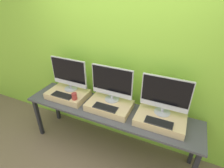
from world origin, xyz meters
TOP-DOWN VIEW (x-y plane):
  - ground_plane at (0.00, 0.00)m, footprint 12.00×12.00m
  - wall_back at (0.00, 0.63)m, footprint 8.00×0.04m
  - workbench at (0.00, 0.28)m, footprint 2.45×0.56m
  - wooden_riser_left at (-0.69, 0.30)m, footprint 0.60×0.39m
  - monitor_left at (-0.69, 0.39)m, footprint 0.58×0.20m
  - keyboard_left at (-0.69, 0.18)m, footprint 0.32×0.13m
  - mug at (-0.48, 0.18)m, footprint 0.07×0.07m
  - wooden_riser_center at (0.00, 0.30)m, footprint 0.60×0.39m
  - monitor_center at (0.00, 0.39)m, footprint 0.58×0.20m
  - keyboard_center at (0.00, 0.18)m, footprint 0.32×0.13m
  - wooden_riser_right at (0.69, 0.30)m, footprint 0.60×0.39m
  - monitor_right at (0.69, 0.39)m, footprint 0.58×0.20m
  - keyboard_right at (0.69, 0.18)m, footprint 0.32×0.13m

SIDE VIEW (x-z plane):
  - ground_plane at x=0.00m, z-range 0.00..0.00m
  - workbench at x=0.00m, z-range 0.30..1.03m
  - wooden_riser_left at x=-0.69m, z-range 0.74..0.83m
  - wooden_riser_center at x=0.00m, z-range 0.74..0.83m
  - wooden_riser_right at x=0.69m, z-range 0.74..0.83m
  - keyboard_left at x=-0.69m, z-range 0.83..0.85m
  - keyboard_center at x=0.00m, z-range 0.83..0.85m
  - keyboard_right at x=0.69m, z-range 0.83..0.85m
  - mug at x=-0.48m, z-range 0.83..0.93m
  - monitor_left at x=-0.69m, z-range 0.85..1.34m
  - monitor_center at x=0.00m, z-range 0.85..1.34m
  - monitor_right at x=0.69m, z-range 0.85..1.34m
  - wall_back at x=0.00m, z-range 0.00..2.60m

